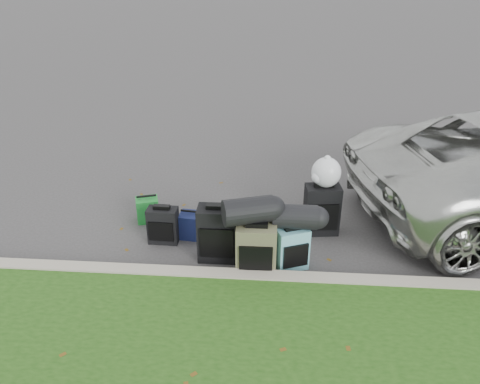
# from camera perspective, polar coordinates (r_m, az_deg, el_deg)

# --- Properties ---
(ground) EXTENTS (120.00, 120.00, 0.00)m
(ground) POSITION_cam_1_polar(r_m,az_deg,el_deg) (6.17, 0.79, -5.43)
(ground) COLOR #383535
(ground) RESTS_ON ground
(curb) EXTENTS (120.00, 0.18, 0.15)m
(curb) POSITION_cam_1_polar(r_m,az_deg,el_deg) (5.31, 0.11, -10.50)
(curb) COLOR #9E937F
(curb) RESTS_ON ground
(suitcase_small_black) EXTENTS (0.39, 0.22, 0.47)m
(suitcase_small_black) POSITION_cam_1_polar(r_m,az_deg,el_deg) (6.03, -9.35, -4.02)
(suitcase_small_black) COLOR black
(suitcase_small_black) RESTS_ON ground
(suitcase_large_black_left) EXTENTS (0.48, 0.29, 0.69)m
(suitcase_large_black_left) POSITION_cam_1_polar(r_m,az_deg,el_deg) (5.58, -2.68, -5.08)
(suitcase_large_black_left) COLOR black
(suitcase_large_black_left) RESTS_ON ground
(suitcase_olive) EXTENTS (0.46, 0.29, 0.62)m
(suitcase_olive) POSITION_cam_1_polar(r_m,az_deg,el_deg) (5.35, 1.99, -7.05)
(suitcase_olive) COLOR #46462E
(suitcase_olive) RESTS_ON ground
(suitcase_teal) EXTENTS (0.42, 0.34, 0.52)m
(suitcase_teal) POSITION_cam_1_polar(r_m,az_deg,el_deg) (5.49, 6.34, -6.87)
(suitcase_teal) COLOR teal
(suitcase_teal) RESTS_ON ground
(suitcase_large_black_right) EXTENTS (0.48, 0.32, 0.67)m
(suitcase_large_black_right) POSITION_cam_1_polar(r_m,az_deg,el_deg) (6.20, 9.93, -2.12)
(suitcase_large_black_right) COLOR black
(suitcase_large_black_right) RESTS_ON ground
(tote_green) EXTENTS (0.35, 0.32, 0.34)m
(tote_green) POSITION_cam_1_polar(r_m,az_deg,el_deg) (6.58, -11.20, -2.11)
(tote_green) COLOR #1D822D
(tote_green) RESTS_ON ground
(tote_navy) EXTENTS (0.34, 0.28, 0.34)m
(tote_navy) POSITION_cam_1_polar(r_m,az_deg,el_deg) (6.11, -5.85, -4.07)
(tote_navy) COLOR #151E4C
(tote_navy) RESTS_ON ground
(duffel_left) EXTENTS (0.63, 0.46, 0.30)m
(duffel_left) POSITION_cam_1_polar(r_m,az_deg,el_deg) (5.17, 1.04, -2.31)
(duffel_left) COLOR black
(duffel_left) RESTS_ON suitcase_olive
(duffel_right) EXTENTS (0.51, 0.29, 0.28)m
(duffel_right) POSITION_cam_1_polar(r_m,az_deg,el_deg) (5.32, 6.72, -3.01)
(duffel_right) COLOR black
(duffel_right) RESTS_ON suitcase_teal
(trash_bag) EXTENTS (0.37, 0.37, 0.37)m
(trash_bag) POSITION_cam_1_polar(r_m,az_deg,el_deg) (5.99, 10.47, 2.38)
(trash_bag) COLOR white
(trash_bag) RESTS_ON suitcase_large_black_right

